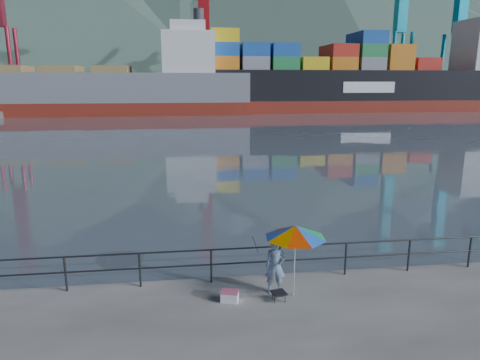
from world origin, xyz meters
The scene contains 13 objects.
harbor_water centered at (0.00, 130.00, 0.00)m, with size 500.00×280.00×0.00m, color #4E5B68.
far_dock centered at (10.00, 93.00, 0.00)m, with size 200.00×40.00×0.40m, color #514F4C.
guardrail centered at (0.00, 1.70, 0.52)m, with size 22.00×0.06×1.03m.
mountains centered at (38.82, 207.75, 35.55)m, with size 600.00×332.80×80.00m.
port_cranes centered at (31.00, 84.00, 16.00)m, with size 116.00×28.00×38.40m.
container_stacks centered at (33.96, 93.37, 3.16)m, with size 58.00×5.40×7.80m.
fisherman centered at (2.69, 0.87, 0.77)m, with size 0.56×0.37×1.54m, color #305589.
beach_umbrella centered at (3.15, 0.63, 1.83)m, with size 2.03×2.03×2.00m.
folding_stool centered at (2.70, 0.45, 0.12)m, with size 0.42×0.42×0.23m.
cooler_bag centered at (1.41, 0.56, 0.13)m, with size 0.45×0.30×0.26m, color white.
fishing_rod centered at (2.36, 2.18, 0.00)m, with size 0.02×0.02×1.92m, color black.
bulk_carrier centered at (-15.13, 70.26, 4.04)m, with size 58.06×10.05×14.50m.
container_ship centered at (36.45, 73.65, 5.78)m, with size 66.81×11.13×18.10m.
Camera 1 is at (0.35, -9.65, 5.67)m, focal length 32.00 mm.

